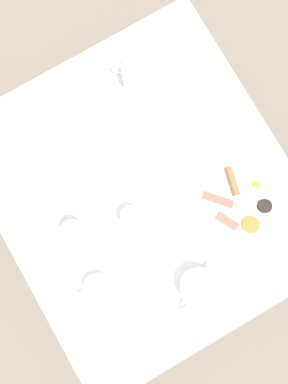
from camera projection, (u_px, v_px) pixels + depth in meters
The scene contains 11 objects.
ground_plane at pixel (144, 209), 2.29m from camera, with size 8.00×8.00×0.00m, color #70665B.
table at pixel (144, 195), 1.62m from camera, with size 0.99×1.10×0.74m.
breakfast_plate at pixel (241, 202), 1.54m from camera, with size 0.31×0.31×0.04m.
teapot_near at pixel (140, 74), 1.55m from camera, with size 0.16×0.16×0.12m.
teapot_far at pixel (200, 286), 1.47m from camera, with size 0.19×0.13×0.12m.
teacup_with_saucer_left at pixel (98, 287), 1.49m from camera, with size 0.14×0.14×0.06m.
water_glass_tall at pixel (132, 217), 1.50m from camera, with size 0.07×0.07×0.09m.
wine_glass_spare at pixel (74, 231), 1.48m from camera, with size 0.07×0.07×0.11m.
fork_by_plate at pixel (104, 186), 1.55m from camera, with size 0.15×0.08×0.00m.
knife_by_plate at pixel (57, 134), 1.57m from camera, with size 0.11×0.20×0.00m.
spoon_for_tea at pixel (204, 106), 1.58m from camera, with size 0.15×0.08×0.00m.
Camera 1 is at (-0.09, -0.15, 2.28)m, focal length 42.00 mm.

